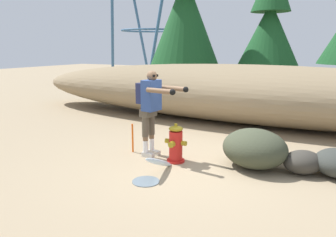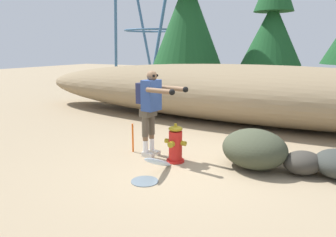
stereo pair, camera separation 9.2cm
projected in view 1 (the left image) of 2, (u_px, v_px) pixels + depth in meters
ground_plane at (189, 164)px, 6.15m from camera, size 56.00×56.00×0.04m
dirt_embankment at (246, 93)px, 9.42m from camera, size 15.15×3.20×1.66m
fire_hydrant at (176, 144)px, 6.14m from camera, size 0.43×0.39×0.75m
hydrant_water_jet at (157, 166)px, 5.57m from camera, size 0.45×1.15×0.49m
utility_worker at (151, 103)px, 6.31m from camera, size 1.01×0.60×1.70m
boulder_large at (255, 148)px, 5.88m from camera, size 1.60×1.56×0.70m
boulder_small at (303, 162)px, 5.61m from camera, size 0.90×0.90×0.40m
pine_tree_far_left at (185, 3)px, 12.56m from camera, size 2.75×2.75×7.15m
pine_tree_left at (270, 21)px, 12.15m from camera, size 2.25×2.25×5.38m
survey_stake at (133, 138)px, 6.73m from camera, size 0.04×0.04×0.60m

